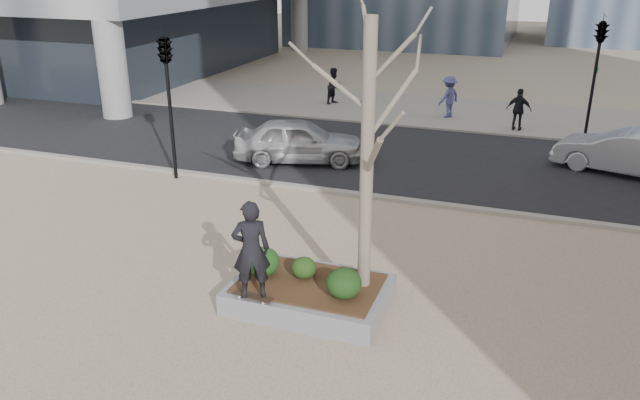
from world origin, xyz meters
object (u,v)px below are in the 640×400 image
(skateboard, at_px, (253,297))
(skateboarder, at_px, (251,250))
(police_car, at_px, (299,140))
(planter, at_px, (310,294))

(skateboard, relative_size, skateboarder, 0.41)
(skateboard, bearing_deg, skateboarder, 0.00)
(skateboard, bearing_deg, police_car, 113.32)
(skateboard, distance_m, skateboarder, 0.98)
(police_car, bearing_deg, skateboard, 179.96)
(planter, relative_size, skateboarder, 1.59)
(skateboarder, height_order, police_car, skateboarder)
(planter, bearing_deg, police_car, 112.85)
(planter, height_order, police_car, police_car)
(skateboard, distance_m, police_car, 9.64)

